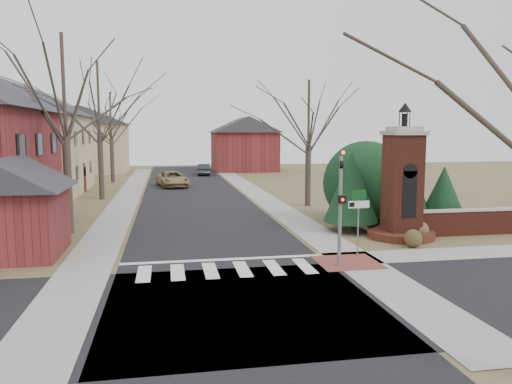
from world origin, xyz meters
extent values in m
plane|color=brown|center=(0.00, 0.00, 0.00)|extent=(120.00, 120.00, 0.00)
cube|color=black|center=(0.00, 22.00, 0.01)|extent=(8.00, 70.00, 0.01)
cube|color=black|center=(0.00, -3.00, 0.01)|extent=(120.00, 8.00, 0.01)
cube|color=silver|center=(0.00, 0.80, 0.01)|extent=(8.00, 2.20, 0.02)
cube|color=silver|center=(0.00, 2.30, 0.01)|extent=(8.00, 0.35, 0.02)
cube|color=gray|center=(5.20, 22.00, 0.01)|extent=(2.00, 60.00, 0.02)
cube|color=gray|center=(-5.20, 22.00, 0.01)|extent=(2.00, 60.00, 0.02)
cube|color=brown|center=(4.80, 1.00, 0.01)|extent=(2.40, 2.40, 0.02)
cylinder|color=slate|center=(4.30, 0.60, 2.10)|extent=(0.14, 0.14, 4.20)
imported|color=black|center=(4.30, 0.60, 4.05)|extent=(0.15, 0.18, 0.90)
sphere|color=#FF0C05|center=(4.30, 0.38, 4.35)|extent=(0.14, 0.14, 0.14)
cube|color=black|center=(4.30, 0.42, 2.60)|extent=(0.28, 0.16, 0.30)
sphere|color=#FF0C05|center=(4.30, 0.33, 2.60)|extent=(0.11, 0.11, 0.11)
cylinder|color=slate|center=(5.60, 2.00, 1.30)|extent=(0.06, 0.06, 2.60)
cube|color=silver|center=(5.60, 1.98, 2.15)|extent=(0.90, 0.03, 0.30)
cube|color=black|center=(5.30, 1.97, 2.15)|extent=(0.22, 0.02, 0.18)
cube|color=#0E4117|center=(5.60, 1.98, 2.55)|extent=(0.60, 0.03, 0.40)
cylinder|color=#5F271C|center=(9.00, 5.00, 0.18)|extent=(3.20, 3.20, 0.36)
cube|color=#5F271C|center=(9.00, 5.00, 2.50)|extent=(1.50, 1.50, 5.00)
cube|color=black|center=(9.00, 4.28, 2.20)|extent=(0.70, 0.10, 2.20)
cube|color=gray|center=(9.00, 5.00, 5.05)|extent=(1.70, 1.70, 0.20)
cube|color=gray|center=(9.00, 5.00, 5.25)|extent=(1.30, 1.30, 0.20)
cylinder|color=black|center=(9.00, 5.00, 5.65)|extent=(0.20, 0.20, 0.60)
cone|color=black|center=(9.00, 5.00, 6.25)|extent=(0.64, 0.64, 0.45)
cube|color=#5F271C|center=(13.50, 5.00, 0.60)|extent=(7.50, 0.40, 1.20)
cube|color=gray|center=(13.50, 5.00, 1.25)|extent=(7.50, 0.50, 0.10)
cube|color=#CFB48A|center=(-13.50, 27.00, 3.20)|extent=(9.00, 12.00, 6.40)
cube|color=maroon|center=(-8.50, 4.50, 1.40)|extent=(4.00, 4.00, 2.80)
cube|color=#CFB48A|center=(-12.00, 48.00, 3.00)|extent=(10.00, 8.00, 6.00)
cube|color=#CFB48A|center=(-14.80, 46.40, 6.99)|extent=(0.75, 0.75, 3.08)
cube|color=maroon|center=(8.00, 48.00, 2.50)|extent=(8.00, 8.00, 5.00)
cube|color=maroon|center=(5.76, 46.40, 5.90)|extent=(0.75, 0.75, 2.80)
cylinder|color=#473D33|center=(7.20, 7.00, 0.25)|extent=(0.20, 0.20, 0.50)
cone|color=black|center=(7.20, 7.00, 2.30)|extent=(2.80, 2.80, 3.60)
cylinder|color=#473D33|center=(10.50, 8.20, 0.25)|extent=(0.20, 0.20, 0.50)
cone|color=black|center=(10.50, 8.20, 2.60)|extent=(3.40, 3.40, 4.20)
cylinder|color=#473D33|center=(12.50, 7.20, 0.25)|extent=(0.20, 0.20, 0.50)
cone|color=black|center=(12.50, 7.20, 1.90)|extent=(2.40, 2.40, 2.80)
sphere|color=black|center=(9.00, 9.50, 2.40)|extent=(4.80, 4.80, 4.80)
cylinder|color=#473D33|center=(-7.00, 9.00, 2.42)|extent=(0.40, 0.40, 4.83)
cylinder|color=#473D33|center=(-7.00, 22.00, 2.52)|extent=(0.40, 0.40, 5.04)
cylinder|color=#473D33|center=(-7.50, 35.00, 2.21)|extent=(0.40, 0.40, 4.41)
cylinder|color=#473D33|center=(7.50, 16.00, 2.10)|extent=(0.40, 0.40, 4.20)
imported|color=#9C8655|center=(-1.60, 29.74, 0.72)|extent=(3.22, 5.50, 1.44)
imported|color=#2B2E32|center=(2.22, 41.78, 0.67)|extent=(1.67, 4.14, 1.34)
sphere|color=#4F4024|center=(8.60, 3.00, 0.40)|extent=(0.81, 0.81, 0.81)
sphere|color=brown|center=(9.79, 4.60, 0.42)|extent=(0.85, 0.85, 0.85)
camera|label=1|loc=(-2.12, -17.13, 5.11)|focal=35.00mm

